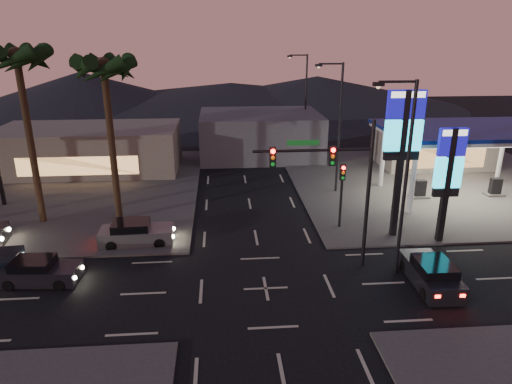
{
  "coord_description": "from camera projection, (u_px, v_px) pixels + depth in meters",
  "views": [
    {
      "loc": [
        -2.07,
        -19.7,
        11.98
      ],
      "look_at": [
        -0.01,
        5.99,
        3.0
      ],
      "focal_mm": 32.0,
      "sensor_mm": 36.0,
      "label": 1
    }
  ],
  "objects": [
    {
      "name": "gas_station",
      "position": [
        466.0,
        133.0,
        33.48
      ],
      "size": [
        12.2,
        8.2,
        5.47
      ],
      "color": "silver",
      "rests_on": "ground"
    },
    {
      "name": "hill_center",
      "position": [
        231.0,
        95.0,
        78.46
      ],
      "size": [
        60.0,
        60.0,
        4.0
      ],
      "primitive_type": "cone",
      "color": "black",
      "rests_on": "ground"
    },
    {
      "name": "palm_a",
      "position": [
        105.0,
        78.0,
        27.81
      ],
      "size": [
        4.41,
        4.41,
        10.86
      ],
      "color": "black",
      "rests_on": "ground"
    },
    {
      "name": "streetlight_far",
      "position": [
        304.0,
        97.0,
        47.63
      ],
      "size": [
        2.14,
        0.25,
        10.0
      ],
      "color": "black",
      "rests_on": "ground"
    },
    {
      "name": "hill_right",
      "position": [
        317.0,
        91.0,
        79.43
      ],
      "size": [
        50.0,
        50.0,
        5.0
      ],
      "primitive_type": "cone",
      "color": "black",
      "rests_on": "ground"
    },
    {
      "name": "car_lane_b_front",
      "position": [
        136.0,
        233.0,
        27.27
      ],
      "size": [
        4.5,
        2.04,
        1.44
      ],
      "color": "#5D5D60",
      "rests_on": "ground"
    },
    {
      "name": "streetlight_near",
      "position": [
        403.0,
        169.0,
        22.22
      ],
      "size": [
        2.14,
        0.25,
        10.0
      ],
      "color": "black",
      "rests_on": "ground"
    },
    {
      "name": "corner_lot_ne",
      "position": [
        433.0,
        181.0,
        38.9
      ],
      "size": [
        24.0,
        24.0,
        0.12
      ],
      "primitive_type": "cube",
      "color": "#47443F",
      "rests_on": "ground"
    },
    {
      "name": "corner_lot_nw",
      "position": [
        47.0,
        191.0,
        36.48
      ],
      "size": [
        24.0,
        24.0,
        0.12
      ],
      "primitive_type": "cube",
      "color": "#47443F",
      "rests_on": "ground"
    },
    {
      "name": "building_far_mid",
      "position": [
        260.0,
        135.0,
        46.55
      ],
      "size": [
        12.0,
        9.0,
        4.4
      ],
      "primitive_type": "cube",
      "color": "#4C4C51",
      "rests_on": "ground"
    },
    {
      "name": "suv_station",
      "position": [
        431.0,
        274.0,
        22.7
      ],
      "size": [
        1.96,
        4.35,
        1.43
      ],
      "color": "black",
      "rests_on": "ground"
    },
    {
      "name": "pedestal_signal",
      "position": [
        342.0,
        186.0,
        28.67
      ],
      "size": [
        0.32,
        0.39,
        4.3
      ],
      "color": "black",
      "rests_on": "ground"
    },
    {
      "name": "convenience_store",
      "position": [
        433.0,
        145.0,
        43.12
      ],
      "size": [
        10.0,
        6.0,
        4.0
      ],
      "primitive_type": "cube",
      "color": "#726B5B",
      "rests_on": "ground"
    },
    {
      "name": "traffic_signal_mast",
      "position": [
        336.0,
        174.0,
        23.08
      ],
      "size": [
        6.1,
        0.39,
        8.0
      ],
      "color": "black",
      "rests_on": "ground"
    },
    {
      "name": "ground",
      "position": [
        266.0,
        288.0,
        22.65
      ],
      "size": [
        140.0,
        140.0,
        0.0
      ],
      "primitive_type": "plane",
      "color": "black",
      "rests_on": "ground"
    },
    {
      "name": "hill_left",
      "position": [
        81.0,
        90.0,
        76.25
      ],
      "size": [
        40.0,
        40.0,
        6.0
      ],
      "primitive_type": "cone",
      "color": "black",
      "rests_on": "ground"
    },
    {
      "name": "streetlight_mid",
      "position": [
        337.0,
        121.0,
        34.46
      ],
      "size": [
        2.14,
        0.25,
        10.0
      ],
      "color": "black",
      "rests_on": "ground"
    },
    {
      "name": "palm_b",
      "position": [
        18.0,
        69.0,
        27.25
      ],
      "size": [
        4.41,
        4.41,
        11.46
      ],
      "color": "black",
      "rests_on": "ground"
    },
    {
      "name": "pylon_sign_tall",
      "position": [
        403.0,
        136.0,
        26.36
      ],
      "size": [
        2.2,
        0.35,
        9.0
      ],
      "color": "black",
      "rests_on": "ground"
    },
    {
      "name": "car_lane_a_front",
      "position": [
        38.0,
        272.0,
        23.0
      ],
      "size": [
        4.1,
        1.92,
        1.31
      ],
      "color": "black",
      "rests_on": "ground"
    },
    {
      "name": "building_far_west",
      "position": [
        90.0,
        149.0,
        41.64
      ],
      "size": [
        16.0,
        8.0,
        4.0
      ],
      "primitive_type": "cube",
      "color": "#726B5B",
      "rests_on": "ground"
    },
    {
      "name": "pylon_sign_short",
      "position": [
        449.0,
        168.0,
        26.18
      ],
      "size": [
        1.6,
        0.35,
        7.0
      ],
      "color": "black",
      "rests_on": "ground"
    }
  ]
}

